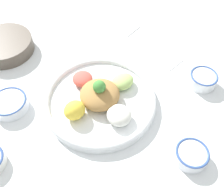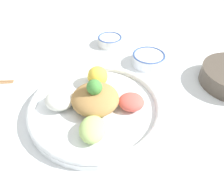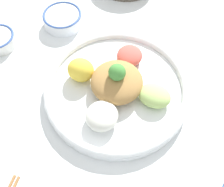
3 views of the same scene
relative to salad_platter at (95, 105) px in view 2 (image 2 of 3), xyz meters
The scene contains 4 objects.
ground_plane 0.05m from the salad_platter, 113.84° to the left, with size 2.40×2.40×0.00m, color white.
salad_platter is the anchor object (origin of this frame).
sauce_bowl_red 0.39m from the salad_platter, 21.68° to the right, with size 0.10×0.10×0.04m.
rice_bowl_blue 0.30m from the salad_platter, 52.77° to the right, with size 0.12×0.12×0.04m.
Camera 2 is at (-0.42, 0.04, 0.46)m, focal length 35.00 mm.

